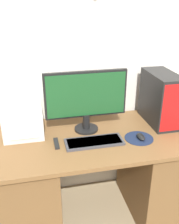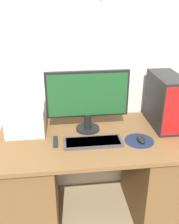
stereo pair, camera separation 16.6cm
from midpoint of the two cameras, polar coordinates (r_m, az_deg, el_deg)
name	(u,v)px [view 2 (the right image)]	position (r m, az deg, el deg)	size (l,w,h in m)	color
wall_back	(89,47)	(2.16, 2.05, 14.02)	(6.40, 0.13, 2.81)	silver
desk	(95,177)	(2.17, 3.51, -14.06)	(1.45, 0.76, 0.78)	brown
monitor	(88,97)	(1.94, 2.03, 3.14)	(0.62, 0.18, 0.47)	black
keyboard	(93,142)	(1.87, 3.32, -6.60)	(0.42, 0.16, 0.02)	#3D3D42
mousepad	(139,141)	(1.95, 13.20, -6.17)	(0.21, 0.21, 0.00)	#19233D
mouse	(141,139)	(1.93, 13.60, -5.86)	(0.05, 0.10, 0.03)	black
computer_tower	(165,101)	(2.14, 18.34, 2.20)	(0.20, 0.41, 0.41)	black
printer	(26,118)	(2.05, -11.41, -1.34)	(0.29, 0.35, 0.19)	beige
remote_control	(56,142)	(1.88, -4.90, -6.52)	(0.03, 0.14, 0.02)	black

